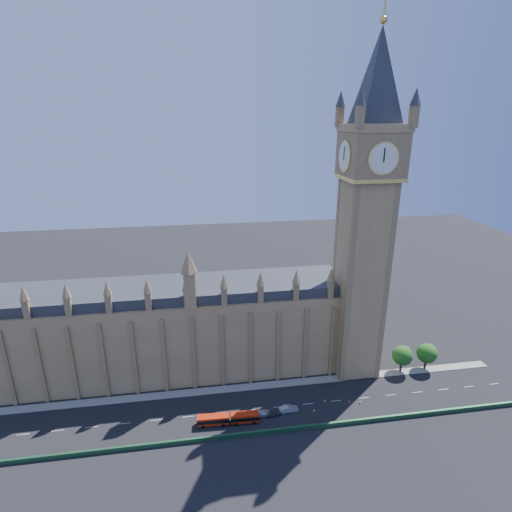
{
  "coord_description": "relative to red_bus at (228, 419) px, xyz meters",
  "views": [
    {
      "loc": [
        -7.55,
        -85.79,
        73.15
      ],
      "look_at": [
        7.32,
        10.0,
        39.67
      ],
      "focal_mm": 28.0,
      "sensor_mm": 36.0,
      "label": 1
    }
  ],
  "objects": [
    {
      "name": "ground",
      "position": [
        2.01,
        4.0,
        -1.39
      ],
      "size": [
        400.0,
        400.0,
        0.0
      ],
      "primitive_type": "plane",
      "color": "black",
      "rests_on": "ground"
    },
    {
      "name": "palace_westminster",
      "position": [
        -22.99,
        26.0,
        12.47
      ],
      "size": [
        120.0,
        20.0,
        28.0
      ],
      "color": "olive",
      "rests_on": "ground"
    },
    {
      "name": "elizabeth_tower",
      "position": [
        40.01,
        17.99,
        53.17
      ],
      "size": [
        20.59,
        20.59,
        105.0
      ],
      "color": "olive",
      "rests_on": "ground"
    },
    {
      "name": "bridge_parapet",
      "position": [
        2.01,
        -5.0,
        -0.79
      ],
      "size": [
        160.0,
        0.6,
        1.2
      ],
      "primitive_type": "cube",
      "color": "#1E4C2D",
      "rests_on": "ground"
    },
    {
      "name": "kerb_north",
      "position": [
        2.01,
        13.5,
        -1.31
      ],
      "size": [
        160.0,
        3.0,
        0.16
      ],
      "primitive_type": "cube",
      "color": "gray",
      "rests_on": "ground"
    },
    {
      "name": "tree_east_near",
      "position": [
        54.23,
        14.08,
        4.25
      ],
      "size": [
        6.0,
        6.0,
        8.5
      ],
      "color": "#382619",
      "rests_on": "ground"
    },
    {
      "name": "tree_east_far",
      "position": [
        62.23,
        14.08,
        4.25
      ],
      "size": [
        6.0,
        6.0,
        8.5
      ],
      "color": "#382619",
      "rests_on": "ground"
    },
    {
      "name": "red_bus",
      "position": [
        0.0,
        0.0,
        0.0
      ],
      "size": [
        15.63,
        3.05,
        2.64
      ],
      "rotation": [
        0.0,
        0.0,
        -0.04
      ],
      "color": "red",
      "rests_on": "ground"
    },
    {
      "name": "car_grey",
      "position": [
        12.0,
        1.1,
        -0.69
      ],
      "size": [
        4.29,
        2.08,
        1.41
      ],
      "primitive_type": "imported",
      "rotation": [
        0.0,
        0.0,
        1.67
      ],
      "color": "#383B3F",
      "rests_on": "ground"
    },
    {
      "name": "car_silver",
      "position": [
        16.18,
        1.97,
        -0.57
      ],
      "size": [
        5.03,
        1.83,
        1.65
      ],
      "primitive_type": "imported",
      "rotation": [
        0.0,
        0.0,
        1.59
      ],
      "color": "#939499",
      "rests_on": "ground"
    },
    {
      "name": "car_white",
      "position": [
        9.29,
        1.54,
        -0.69
      ],
      "size": [
        4.89,
        2.03,
        1.41
      ],
      "primitive_type": "imported",
      "rotation": [
        0.0,
        0.0,
        1.56
      ],
      "color": "silver",
      "rests_on": "ground"
    },
    {
      "name": "cone_a",
      "position": [
        22.73,
        0.75,
        -1.05
      ],
      "size": [
        0.53,
        0.53,
        0.7
      ],
      "rotation": [
        0.0,
        0.0,
        0.24
      ],
      "color": "black",
      "rests_on": "ground"
    },
    {
      "name": "cone_b",
      "position": [
        33.37,
        2.71,
        -1.07
      ],
      "size": [
        0.46,
        0.46,
        0.64
      ],
      "rotation": [
        0.0,
        0.0,
        -0.15
      ],
      "color": "black",
      "rests_on": "ground"
    },
    {
      "name": "cone_c",
      "position": [
        26.7,
        3.99,
        -1.02
      ],
      "size": [
        0.55,
        0.55,
        0.75
      ],
      "rotation": [
        0.0,
        0.0,
        -0.17
      ],
      "color": "black",
      "rests_on": "ground"
    },
    {
      "name": "cone_d",
      "position": [
        36.01,
        1.98,
        -1.01
      ],
      "size": [
        0.56,
        0.56,
        0.77
      ],
      "rotation": [
        0.0,
        0.0,
        0.16
      ],
      "color": "black",
      "rests_on": "ground"
    }
  ]
}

